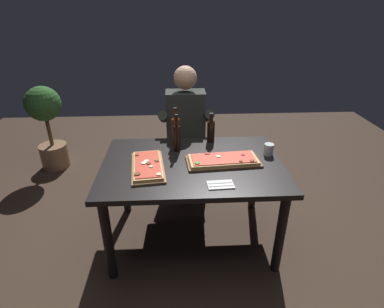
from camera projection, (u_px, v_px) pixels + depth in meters
ground_plane at (192, 236)px, 2.69m from camera, size 6.40×6.40×0.00m
dining_table at (192, 173)px, 2.40m from camera, size 1.40×0.96×0.74m
pizza_rectangular_front at (223, 160)px, 2.35m from camera, size 0.58×0.29×0.05m
pizza_rectangular_left at (148, 166)px, 2.27m from camera, size 0.29×0.51×0.05m
wine_bottle_dark at (211, 130)px, 2.67m from camera, size 0.07×0.07×0.26m
oil_bottle_amber at (177, 137)px, 2.49m from camera, size 0.06×0.06×0.32m
vinegar_bottle_green at (176, 130)px, 2.61m from camera, size 0.07×0.07×0.33m
tumbler_near_camera at (269, 149)px, 2.46m from camera, size 0.08×0.08×0.09m
napkin_cutlery_set at (221, 185)px, 2.06m from camera, size 0.19×0.12×0.01m
diner_chair at (186, 145)px, 3.23m from camera, size 0.44×0.44×0.87m
seated_diner at (186, 127)px, 3.01m from camera, size 0.53×0.41×1.33m
potted_plant_corner at (47, 122)px, 3.56m from camera, size 0.40×0.40×1.01m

